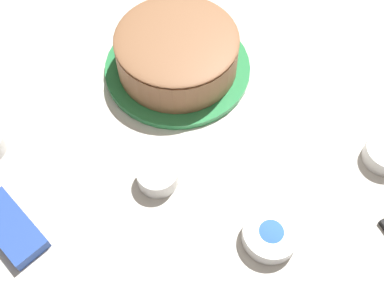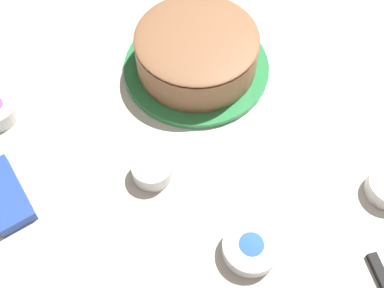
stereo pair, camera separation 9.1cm
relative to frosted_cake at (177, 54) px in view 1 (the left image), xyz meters
The scene contains 5 objects.
ground_plane 0.34m from the frosted_cake, 145.84° to the left, with size 1.54×1.54×0.00m, color silver.
frosted_cake is the anchor object (origin of this frame).
sprinkle_bowl_blue 0.43m from the frosted_cake, 160.89° to the left, with size 0.10×0.10×0.03m.
sprinkle_bowl_pink 0.28m from the frosted_cake, 130.50° to the left, with size 0.08×0.08×0.04m.
candy_box_lower 0.48m from the frosted_cake, 99.39° to the left, with size 0.15×0.07×0.02m, color #2D51B2.
Camera 1 is at (-0.25, 0.26, 0.81)m, focal length 44.56 mm.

